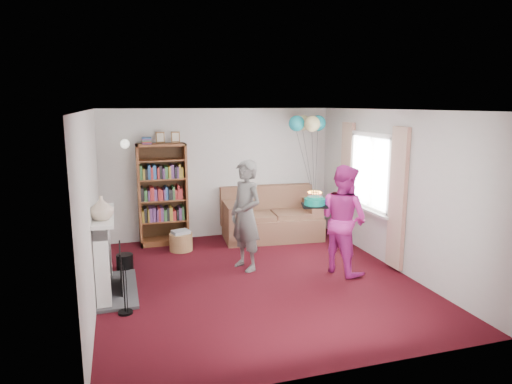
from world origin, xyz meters
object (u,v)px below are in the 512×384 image
object	(u,v)px
sofa	(271,219)
person_magenta	(343,219)
person_striped	(246,215)
bookcase	(162,195)
birthday_cake	(315,202)

from	to	relation	value
sofa	person_magenta	size ratio (longest dim) A/B	1.10
sofa	person_striped	size ratio (longest dim) A/B	1.07
bookcase	person_magenta	world-z (taller)	bookcase
person_magenta	birthday_cake	distance (m)	0.53
bookcase	person_magenta	xyz separation A→B (m)	(2.51, -2.34, -0.08)
sofa	person_magenta	bearing A→B (deg)	-72.77
bookcase	person_magenta	distance (m)	3.43
bookcase	sofa	size ratio (longest dim) A/B	1.12
bookcase	birthday_cake	world-z (taller)	bookcase
bookcase	birthday_cake	distance (m)	3.05
person_striped	birthday_cake	distance (m)	1.09
bookcase	person_striped	xyz separation A→B (m)	(1.11, -1.78, -0.05)
bookcase	sofa	distance (m)	2.14
bookcase	person_striped	world-z (taller)	bookcase
person_striped	birthday_cake	bearing A→B (deg)	42.11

